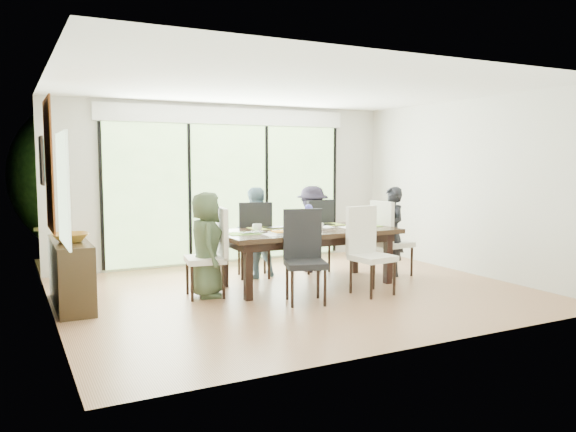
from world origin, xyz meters
name	(u,v)px	position (x,y,z in m)	size (l,w,h in m)	color
floor	(296,292)	(0.00, 0.00, -0.01)	(6.00, 5.00, 0.01)	brown
ceiling	(297,86)	(0.00, 0.00, 2.71)	(6.00, 5.00, 0.01)	white
wall_back	(228,184)	(0.00, 2.51, 1.35)	(6.00, 0.02, 2.70)	beige
wall_front	(424,204)	(0.00, -2.51, 1.35)	(6.00, 0.02, 2.70)	white
wall_left	(49,198)	(-3.01, 0.00, 1.35)	(0.02, 5.00, 2.70)	silver
wall_right	(467,186)	(3.01, 0.00, 1.35)	(0.02, 5.00, 2.70)	silver
glass_doors	(229,193)	(0.00, 2.47, 1.20)	(4.20, 0.02, 2.30)	#598C3F
blinds_header	(229,116)	(0.00, 2.46, 2.50)	(4.40, 0.06, 0.28)	white
mullion_a	(101,197)	(-2.10, 2.46, 1.20)	(0.05, 0.04, 2.30)	black
mullion_b	(190,194)	(-0.70, 2.46, 1.20)	(0.05, 0.04, 2.30)	black
mullion_c	(267,192)	(0.70, 2.46, 1.20)	(0.05, 0.04, 2.30)	black
mullion_d	(334,190)	(2.10, 2.46, 1.20)	(0.05, 0.04, 2.30)	black
side_window	(63,189)	(-2.97, -1.20, 1.50)	(0.02, 0.90, 1.00)	#8CAD7F
deck	(212,257)	(0.00, 3.40, -0.05)	(6.00, 1.80, 0.10)	brown
rail_top	(198,221)	(0.00, 4.20, 0.55)	(6.00, 0.08, 0.06)	brown
foliage_left	(95,176)	(-1.80, 5.20, 1.44)	(3.20, 3.20, 3.20)	#14380F
foliage_mid	(192,158)	(0.40, 5.80, 1.80)	(4.00, 4.00, 4.00)	#14380F
foliage_right	(280,182)	(2.20, 5.00, 1.26)	(2.80, 2.80, 2.80)	#14380F
foliage_far	(141,166)	(-0.60, 6.50, 1.62)	(3.60, 3.60, 3.60)	#14380F
table_top	(307,232)	(0.33, 0.31, 0.76)	(2.53, 1.16, 0.06)	black
table_apron	(307,239)	(0.33, 0.31, 0.66)	(2.31, 0.95, 0.11)	black
table_leg_fl	(248,272)	(-0.75, -0.12, 0.36)	(0.09, 0.09, 0.73)	black
table_leg_fr	(388,258)	(1.41, -0.12, 0.36)	(0.09, 0.09, 0.73)	black
table_leg_bl	(224,261)	(-0.75, 0.74, 0.36)	(0.09, 0.09, 0.73)	black
table_leg_br	(354,250)	(1.41, 0.74, 0.36)	(0.09, 0.09, 0.73)	black
chair_left_end	(205,252)	(-1.17, 0.31, 0.58)	(0.48, 0.48, 1.16)	white
chair_right_end	(393,238)	(1.83, 0.31, 0.58)	(0.48, 0.48, 1.16)	silver
chair_far_left	(254,239)	(-0.12, 1.16, 0.58)	(0.48, 0.48, 1.16)	black
chair_far_right	(312,235)	(0.88, 1.16, 0.58)	(0.48, 0.48, 1.16)	black
chair_near_left	(306,257)	(-0.17, -0.56, 0.58)	(0.48, 0.48, 1.16)	black
chair_near_right	(373,251)	(0.83, -0.56, 0.58)	(0.48, 0.48, 1.16)	white
person_left_end	(206,245)	(-1.15, 0.31, 0.68)	(0.63, 0.40, 1.36)	#3C4C32
person_right_end	(392,231)	(1.81, 0.31, 0.68)	(0.63, 0.40, 1.36)	black
person_far_left	(254,233)	(-0.12, 1.14, 0.68)	(0.63, 0.40, 1.36)	#779AAB
person_far_right	(312,229)	(0.88, 1.14, 0.68)	(0.63, 0.40, 1.36)	black
placemat_left	(244,233)	(-0.62, 0.31, 0.79)	(0.46, 0.34, 0.01)	#76B03F
placemat_right	(363,226)	(1.28, 0.31, 0.79)	(0.46, 0.34, 0.01)	#80AD3D
placemat_far_l	(266,228)	(-0.12, 0.71, 0.79)	(0.46, 0.34, 0.01)	#A3B641
placemat_far_r	(326,224)	(0.88, 0.71, 0.79)	(0.46, 0.34, 0.01)	#ACC546
placemat_paper	(281,234)	(-0.22, 0.01, 0.79)	(0.46, 0.34, 0.01)	white
tablet_far_l	(274,227)	(-0.02, 0.66, 0.80)	(0.27, 0.19, 0.01)	black
tablet_far_r	(325,224)	(0.83, 0.66, 0.80)	(0.25, 0.18, 0.01)	black
papers	(351,227)	(1.03, 0.26, 0.79)	(0.32, 0.23, 0.00)	white
platter_base	(281,233)	(-0.22, 0.01, 0.81)	(0.27, 0.27, 0.03)	white
platter_snacks	(281,232)	(-0.22, 0.01, 0.83)	(0.21, 0.21, 0.01)	orange
vase	(309,225)	(0.38, 0.36, 0.85)	(0.08, 0.08, 0.13)	silver
hyacinth_stems	(309,216)	(0.38, 0.36, 0.98)	(0.04, 0.04, 0.17)	#337226
hyacinth_blooms	(309,208)	(0.38, 0.36, 1.08)	(0.12, 0.12, 0.12)	#4A48B4
laptop	(254,233)	(-0.52, 0.21, 0.80)	(0.35, 0.22, 0.03)	silver
cup_a	(257,228)	(-0.37, 0.46, 0.84)	(0.13, 0.13, 0.10)	white
cup_b	(320,226)	(0.48, 0.21, 0.84)	(0.11, 0.11, 0.10)	white
cup_c	(351,222)	(1.13, 0.41, 0.84)	(0.13, 0.13, 0.10)	white
book	(321,228)	(0.58, 0.36, 0.80)	(0.17, 0.24, 0.02)	white
sideboard	(71,273)	(-2.76, 0.60, 0.40)	(0.40, 1.42, 0.80)	black
bowl	(70,237)	(-2.76, 0.50, 0.85)	(0.42, 0.42, 0.10)	olive
candlestick_base	(67,236)	(-2.76, 0.95, 0.81)	(0.09, 0.09, 0.04)	black
candlestick_shaft	(65,191)	(-2.76, 0.95, 1.37)	(0.02, 0.02, 1.11)	black
candlestick_pan	(63,147)	(-2.76, 0.95, 1.92)	(0.09, 0.09, 0.03)	black
candle	(63,143)	(-2.76, 0.95, 1.97)	(0.03, 0.03, 0.09)	silver
tapestry	(49,165)	(-2.97, 0.40, 1.70)	(0.02, 1.00, 1.50)	#9B4416
art_frame	(41,161)	(-2.97, 1.70, 1.75)	(0.03, 0.55, 0.65)	black
art_canvas	(43,161)	(-2.95, 1.70, 1.75)	(0.01, 0.45, 0.55)	#19524D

